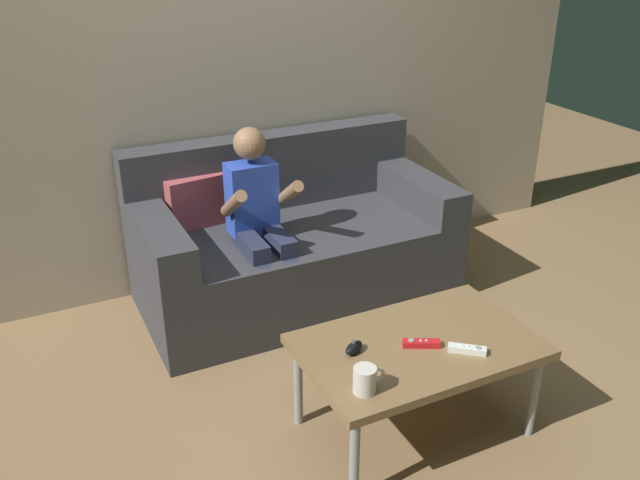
{
  "coord_description": "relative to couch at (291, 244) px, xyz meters",
  "views": [
    {
      "loc": [
        -1.08,
        -1.9,
        1.87
      ],
      "look_at": [
        0.09,
        0.48,
        0.6
      ],
      "focal_mm": 38.36,
      "sensor_mm": 36.0,
      "label": 1
    }
  ],
  "objects": [
    {
      "name": "nunchuk_black",
      "position": [
        -0.25,
        -1.15,
        0.13
      ],
      "size": [
        0.1,
        0.08,
        0.05
      ],
      "color": "black",
      "rests_on": "coffee_table"
    },
    {
      "name": "ground_plane",
      "position": [
        -0.21,
        -1.08,
        -0.3
      ],
      "size": [
        8.86,
        8.86,
        0.0
      ],
      "primitive_type": "plane",
      "color": "olive"
    },
    {
      "name": "wall_back",
      "position": [
        -0.21,
        0.39,
        0.95
      ],
      "size": [
        4.43,
        0.05,
        2.5
      ],
      "primitive_type": "cube",
      "color": "#B2A38E",
      "rests_on": "ground"
    },
    {
      "name": "game_remote_red_near_edge",
      "position": [
        -0.01,
        -1.22,
        0.12
      ],
      "size": [
        0.14,
        0.09,
        0.03
      ],
      "color": "red",
      "rests_on": "coffee_table"
    },
    {
      "name": "coffee_mug",
      "position": [
        -0.33,
        -1.36,
        0.16
      ],
      "size": [
        0.12,
        0.08,
        0.09
      ],
      "color": "silver",
      "rests_on": "coffee_table"
    },
    {
      "name": "person_seated_on_couch",
      "position": [
        -0.24,
        -0.18,
        0.27
      ],
      "size": [
        0.33,
        0.4,
        0.99
      ],
      "color": "#282D47",
      "rests_on": "ground"
    },
    {
      "name": "couch",
      "position": [
        0.0,
        0.0,
        0.0
      ],
      "size": [
        1.6,
        0.8,
        0.83
      ],
      "color": "#38383D",
      "rests_on": "ground"
    },
    {
      "name": "coffee_table",
      "position": [
        -0.0,
        -1.2,
        0.07
      ],
      "size": [
        0.89,
        0.56,
        0.41
      ],
      "color": "brown",
      "rests_on": "ground"
    },
    {
      "name": "game_remote_white_far_corner",
      "position": [
        0.12,
        -1.33,
        0.12
      ],
      "size": [
        0.13,
        0.12,
        0.03
      ],
      "color": "white",
      "rests_on": "coffee_table"
    }
  ]
}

